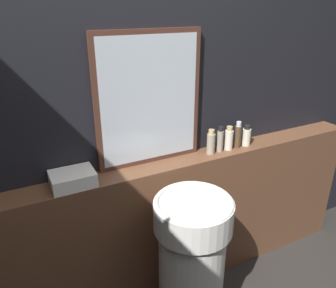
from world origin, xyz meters
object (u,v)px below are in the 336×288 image
(shampoo_bottle, at_px, (211,142))
(lotion_bottle, at_px, (229,139))
(conditioner_bottle, at_px, (220,140))
(hand_soap_bottle, at_px, (246,136))
(body_wash_bottle, at_px, (238,136))
(mirror, at_px, (149,100))
(towel_stack, at_px, (73,179))
(pedestal_sink, at_px, (191,267))

(shampoo_bottle, bearing_deg, lotion_bottle, 0.00)
(lotion_bottle, bearing_deg, conditioner_bottle, 180.00)
(hand_soap_bottle, bearing_deg, lotion_bottle, -180.00)
(shampoo_bottle, xyz_separation_m, body_wash_bottle, (0.20, 0.00, 0.01))
(hand_soap_bottle, bearing_deg, mirror, 174.00)
(towel_stack, bearing_deg, mirror, 8.35)
(conditioner_bottle, distance_m, hand_soap_bottle, 0.20)
(towel_stack, bearing_deg, conditioner_bottle, -0.00)
(lotion_bottle, bearing_deg, hand_soap_bottle, 0.00)
(shampoo_bottle, height_order, hand_soap_bottle, shampoo_bottle)
(pedestal_sink, distance_m, mirror, 0.89)
(pedestal_sink, bearing_deg, shampoo_bottle, 46.86)
(lotion_bottle, bearing_deg, towel_stack, 180.00)
(conditioner_bottle, height_order, body_wash_bottle, body_wash_bottle)
(shampoo_bottle, relative_size, lotion_bottle, 1.02)
(body_wash_bottle, xyz_separation_m, hand_soap_bottle, (0.07, 0.00, -0.02))
(mirror, relative_size, lotion_bottle, 4.83)
(conditioner_bottle, relative_size, hand_soap_bottle, 1.20)
(lotion_bottle, bearing_deg, body_wash_bottle, 0.00)
(towel_stack, height_order, body_wash_bottle, body_wash_bottle)
(mirror, bearing_deg, lotion_bottle, -7.64)
(lotion_bottle, bearing_deg, pedestal_sink, -142.63)
(pedestal_sink, distance_m, conditioner_bottle, 0.73)
(mirror, xyz_separation_m, towel_stack, (-0.45, -0.07, -0.32))
(towel_stack, distance_m, conditioner_bottle, 0.87)
(towel_stack, xyz_separation_m, body_wash_bottle, (1.00, 0.00, 0.04))
(body_wash_bottle, bearing_deg, towel_stack, 180.00)
(pedestal_sink, relative_size, lotion_bottle, 5.91)
(conditioner_bottle, bearing_deg, mirror, 171.19)
(towel_stack, distance_m, shampoo_bottle, 0.80)
(pedestal_sink, bearing_deg, conditioner_bottle, 41.71)
(conditioner_bottle, relative_size, body_wash_bottle, 0.94)
(conditioner_bottle, bearing_deg, hand_soap_bottle, 0.00)
(pedestal_sink, distance_m, lotion_bottle, 0.76)
(towel_stack, bearing_deg, hand_soap_bottle, 0.00)
(mirror, distance_m, body_wash_bottle, 0.62)
(pedestal_sink, height_order, mirror, mirror)
(shampoo_bottle, xyz_separation_m, lotion_bottle, (0.13, 0.00, -0.00))
(conditioner_bottle, height_order, hand_soap_bottle, conditioner_bottle)
(lotion_bottle, distance_m, hand_soap_bottle, 0.14)
(body_wash_bottle, height_order, hand_soap_bottle, body_wash_bottle)
(shampoo_bottle, height_order, conditioner_bottle, conditioner_bottle)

